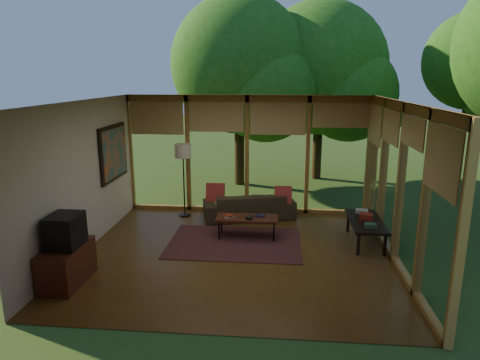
# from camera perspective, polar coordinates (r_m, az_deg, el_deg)

# --- Properties ---
(floor) EXTENTS (5.50, 5.50, 0.00)m
(floor) POSITION_cam_1_polar(r_m,az_deg,el_deg) (7.80, -0.52, -9.78)
(floor) COLOR brown
(floor) RESTS_ON ground
(ceiling) EXTENTS (5.50, 5.50, 0.00)m
(ceiling) POSITION_cam_1_polar(r_m,az_deg,el_deg) (7.17, -0.56, 10.43)
(ceiling) COLOR silver
(ceiling) RESTS_ON ground
(wall_left) EXTENTS (0.04, 5.00, 2.70)m
(wall_left) POSITION_cam_1_polar(r_m,az_deg,el_deg) (8.11, -20.24, 0.32)
(wall_left) COLOR beige
(wall_left) RESTS_ON ground
(wall_front) EXTENTS (5.50, 0.04, 2.70)m
(wall_front) POSITION_cam_1_polar(r_m,az_deg,el_deg) (5.00, -3.45, -6.97)
(wall_front) COLOR beige
(wall_front) RESTS_ON ground
(window_wall_back) EXTENTS (5.50, 0.12, 2.70)m
(window_wall_back) POSITION_cam_1_polar(r_m,az_deg,el_deg) (9.80, 0.94, 3.38)
(window_wall_back) COLOR #A57633
(window_wall_back) RESTS_ON ground
(window_wall_right) EXTENTS (0.12, 5.00, 2.70)m
(window_wall_right) POSITION_cam_1_polar(r_m,az_deg,el_deg) (7.61, 20.54, -0.56)
(window_wall_right) COLOR #A57633
(window_wall_right) RESTS_ON ground
(tree_nw) EXTENTS (3.83, 3.83, 5.33)m
(tree_nw) POSITION_cam_1_polar(r_m,az_deg,el_deg) (12.36, -0.06, 15.10)
(tree_nw) COLOR #332612
(tree_nw) RESTS_ON ground
(tree_ne) EXTENTS (3.90, 3.90, 5.28)m
(tree_ne) POSITION_cam_1_polar(r_m,az_deg,el_deg) (13.31, 10.67, 14.42)
(tree_ne) COLOR #332612
(tree_ne) RESTS_ON ground
(tree_far) EXTENTS (2.67, 2.67, 4.85)m
(tree_far) POSITION_cam_1_polar(r_m,az_deg,el_deg) (13.64, 28.72, 13.70)
(tree_far) COLOR #332612
(tree_far) RESTS_ON ground
(rug) EXTENTS (2.50, 1.77, 0.01)m
(rug) POSITION_cam_1_polar(r_m,az_deg,el_deg) (8.27, -0.70, -8.33)
(rug) COLOR maroon
(rug) RESTS_ON floor
(sofa) EXTENTS (2.13, 1.27, 0.58)m
(sofa) POSITION_cam_1_polar(r_m,az_deg,el_deg) (9.57, 1.22, -3.42)
(sofa) COLOR #3A311D
(sofa) RESTS_ON floor
(pillow_left) EXTENTS (0.41, 0.22, 0.43)m
(pillow_left) POSITION_cam_1_polar(r_m,az_deg,el_deg) (9.52, -3.30, -1.70)
(pillow_left) COLOR #980D0D
(pillow_left) RESTS_ON sofa
(pillow_right) EXTENTS (0.38, 0.20, 0.40)m
(pillow_right) POSITION_cam_1_polar(r_m,az_deg,el_deg) (9.42, 5.77, -2.00)
(pillow_right) COLOR #980D0D
(pillow_right) RESTS_ON sofa
(ct_book_lower) EXTENTS (0.21, 0.18, 0.03)m
(ct_book_lower) POSITION_cam_1_polar(r_m,az_deg,el_deg) (8.36, -1.48, -4.92)
(ct_book_lower) COLOR #B0A9A0
(ct_book_lower) RESTS_ON coffee_table
(ct_book_upper) EXTENTS (0.19, 0.16, 0.03)m
(ct_book_upper) POSITION_cam_1_polar(r_m,az_deg,el_deg) (8.35, -1.48, -4.73)
(ct_book_upper) COLOR maroon
(ct_book_upper) RESTS_ON coffee_table
(ct_book_side) EXTENTS (0.21, 0.18, 0.03)m
(ct_book_side) POSITION_cam_1_polar(r_m,az_deg,el_deg) (8.44, 2.69, -4.76)
(ct_book_side) COLOR black
(ct_book_side) RESTS_ON coffee_table
(ct_bowl) EXTENTS (0.16, 0.16, 0.07)m
(ct_bowl) POSITION_cam_1_polar(r_m,az_deg,el_deg) (8.27, 1.25, -4.97)
(ct_bowl) COLOR black
(ct_bowl) RESTS_ON coffee_table
(media_cabinet) EXTENTS (0.50, 1.00, 0.60)m
(media_cabinet) POSITION_cam_1_polar(r_m,az_deg,el_deg) (7.18, -22.06, -10.41)
(media_cabinet) COLOR #502215
(media_cabinet) RESTS_ON floor
(television) EXTENTS (0.45, 0.55, 0.50)m
(television) POSITION_cam_1_polar(r_m,az_deg,el_deg) (6.97, -22.31, -6.28)
(television) COLOR black
(television) RESTS_ON media_cabinet
(console_book_a) EXTENTS (0.21, 0.16, 0.07)m
(console_book_a) POSITION_cam_1_polar(r_m,az_deg,el_deg) (8.08, 17.00, -5.81)
(console_book_a) COLOR #335945
(console_book_a) RESTS_ON side_console
(console_book_b) EXTENTS (0.27, 0.22, 0.11)m
(console_book_b) POSITION_cam_1_polar(r_m,az_deg,el_deg) (8.50, 16.42, -4.69)
(console_book_b) COLOR maroon
(console_book_b) RESTS_ON side_console
(console_book_c) EXTENTS (0.26, 0.21, 0.06)m
(console_book_c) POSITION_cam_1_polar(r_m,az_deg,el_deg) (8.88, 15.93, -4.02)
(console_book_c) COLOR #B0A9A0
(console_book_c) RESTS_ON side_console
(floor_lamp) EXTENTS (0.36, 0.36, 1.65)m
(floor_lamp) POSITION_cam_1_polar(r_m,az_deg,el_deg) (9.54, -7.60, 3.31)
(floor_lamp) COLOR black
(floor_lamp) RESTS_ON floor
(coffee_table) EXTENTS (1.20, 0.50, 0.43)m
(coffee_table) POSITION_cam_1_polar(r_m,az_deg,el_deg) (8.39, 0.95, -5.19)
(coffee_table) COLOR #502215
(coffee_table) RESTS_ON floor
(side_console) EXTENTS (0.60, 1.40, 0.46)m
(side_console) POSITION_cam_1_polar(r_m,az_deg,el_deg) (8.48, 16.44, -5.43)
(side_console) COLOR black
(side_console) RESTS_ON floor
(wall_painting) EXTENTS (0.06, 1.35, 1.15)m
(wall_painting) POSITION_cam_1_polar(r_m,az_deg,el_deg) (9.32, -16.51, 3.51)
(wall_painting) COLOR black
(wall_painting) RESTS_ON wall_left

